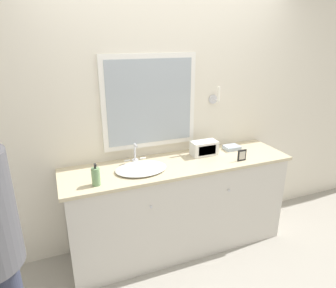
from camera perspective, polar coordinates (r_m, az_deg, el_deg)
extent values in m
plane|color=#9E998E|center=(3.05, 4.45, -21.87)|extent=(14.00, 14.00, 0.00)
cube|color=silver|center=(2.94, -0.21, 5.09)|extent=(8.00, 0.06, 2.55)
cube|color=white|center=(2.79, -3.50, 8.01)|extent=(0.90, 0.04, 0.86)
cube|color=#9EA8B2|center=(2.77, -3.37, 7.93)|extent=(0.81, 0.01, 0.77)
cylinder|color=silver|center=(3.08, 8.58, 8.42)|extent=(0.09, 0.01, 0.09)
cylinder|color=silver|center=(3.04, 9.05, 8.24)|extent=(0.02, 0.10, 0.02)
cylinder|color=white|center=(2.98, 9.61, 9.36)|extent=(0.02, 0.02, 0.14)
cube|color=beige|center=(3.00, 2.05, -11.90)|extent=(2.09, 0.53, 0.89)
cube|color=#C6B793|center=(2.79, 2.17, -3.86)|extent=(2.15, 0.57, 0.03)
sphere|color=silver|center=(2.54, -3.26, -11.88)|extent=(0.02, 0.02, 0.02)
sphere|color=silver|center=(2.83, 11.53, -8.68)|extent=(0.02, 0.02, 0.02)
ellipsoid|color=white|center=(2.63, -5.15, -4.66)|extent=(0.45, 0.34, 0.03)
cylinder|color=silver|center=(2.80, -6.27, -3.20)|extent=(0.06, 0.06, 0.03)
cylinder|color=silver|center=(2.77, -6.34, -1.49)|extent=(0.02, 0.02, 0.15)
cylinder|color=silver|center=(2.71, -6.20, -0.27)|extent=(0.02, 0.07, 0.02)
cylinder|color=white|center=(2.78, -7.77, -3.14)|extent=(0.06, 0.02, 0.02)
cylinder|color=white|center=(2.81, -4.81, -2.71)|extent=(0.06, 0.02, 0.02)
cylinder|color=#709966|center=(2.42, -13.57, -6.08)|extent=(0.07, 0.07, 0.14)
cylinder|color=black|center=(2.38, -13.75, -4.15)|extent=(0.02, 0.02, 0.04)
cube|color=black|center=(2.36, -13.74, -3.87)|extent=(0.02, 0.03, 0.01)
cube|color=white|center=(2.96, 6.88, -0.78)|extent=(0.26, 0.14, 0.14)
cube|color=black|center=(2.91, 7.47, -1.20)|extent=(0.18, 0.01, 0.09)
cube|color=black|center=(2.89, 13.89, -2.09)|extent=(0.09, 0.01, 0.11)
cube|color=beige|center=(2.88, 13.97, -2.14)|extent=(0.06, 0.00, 0.08)
cube|color=#A8B7C6|center=(3.16, 12.06, -0.67)|extent=(0.15, 0.13, 0.04)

